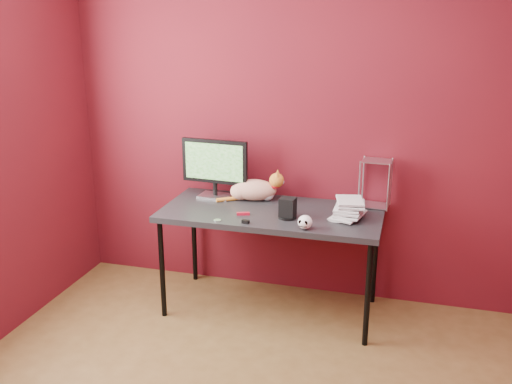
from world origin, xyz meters
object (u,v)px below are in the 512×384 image
(book_stack, at_px, (341,115))
(cat, at_px, (254,190))
(skull_mug, at_px, (305,222))
(speaker, at_px, (288,209))
(monitor, at_px, (215,165))
(desk, at_px, (271,217))

(book_stack, bearing_deg, cat, 163.65)
(skull_mug, distance_m, speaker, 0.23)
(monitor, xyz_separation_m, speaker, (0.61, -0.30, -0.18))
(desk, xyz_separation_m, book_stack, (0.45, 0.01, 0.73))
(monitor, distance_m, book_stack, 1.03)
(desk, relative_size, cat, 3.22)
(cat, height_order, book_stack, book_stack)
(cat, bearing_deg, speaker, -53.57)
(speaker, bearing_deg, monitor, 160.15)
(speaker, bearing_deg, desk, 145.03)
(desk, distance_m, speaker, 0.22)
(monitor, xyz_separation_m, book_stack, (0.92, -0.17, 0.44))
(skull_mug, bearing_deg, speaker, 138.82)
(cat, xyz_separation_m, skull_mug, (0.46, -0.48, -0.03))
(desk, height_order, cat, cat)
(speaker, xyz_separation_m, book_stack, (0.31, 0.13, 0.61))
(skull_mug, bearing_deg, desk, 142.25)
(desk, height_order, speaker, speaker)
(speaker, bearing_deg, cat, 141.46)
(cat, relative_size, speaker, 3.36)
(desk, bearing_deg, book_stack, 1.05)
(skull_mug, distance_m, book_stack, 0.72)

